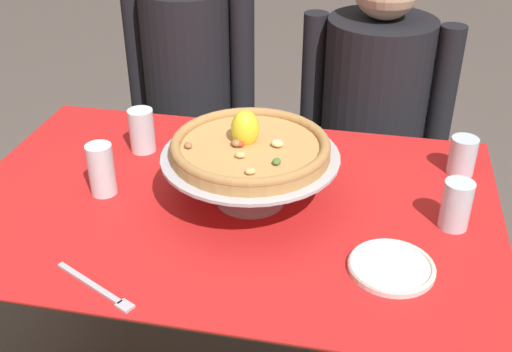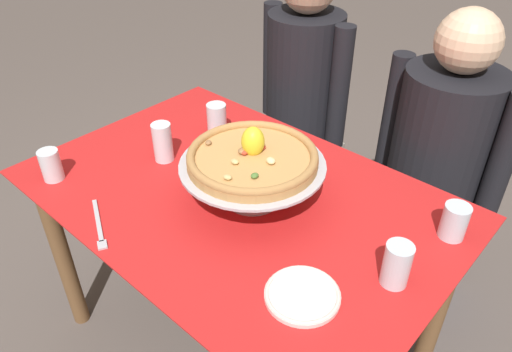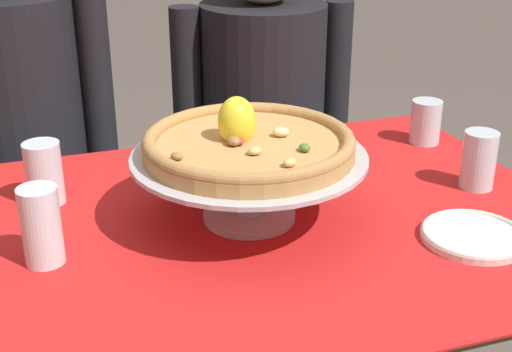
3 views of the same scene
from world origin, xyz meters
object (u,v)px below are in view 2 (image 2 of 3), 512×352
object	(u,v)px
pizza_stand	(253,172)
water_glass_front_left	(51,167)
water_glass_back_right	(454,223)
water_glass_side_right	(397,265)
dinner_fork	(99,226)
diner_right	(433,175)
pizza	(252,157)
side_plate	(302,295)
water_glass_side_left	(163,145)
diner_left	(301,112)
water_glass_back_left	(217,122)

from	to	relation	value
pizza_stand	water_glass_front_left	size ratio (longest dim) A/B	4.16
water_glass_back_right	water_glass_side_right	distance (m)	0.25
dinner_fork	diner_right	distance (m)	1.19
pizza_stand	water_glass_front_left	distance (m)	0.63
water_glass_side_right	pizza	bearing A→B (deg)	178.86
water_glass_side_right	side_plate	world-z (taller)	water_glass_side_right
side_plate	dinner_fork	world-z (taller)	side_plate
pizza	dinner_fork	world-z (taller)	pizza
side_plate	pizza	bearing A→B (deg)	149.58
pizza	dinner_fork	size ratio (longest dim) A/B	1.83
water_glass_side_left	diner_right	size ratio (longest dim) A/B	0.11
pizza_stand	diner_right	distance (m)	0.79
water_glass_side_right	side_plate	xyz separation A→B (m)	(-0.13, -0.19, -0.04)
water_glass_back_right	side_plate	bearing A→B (deg)	-110.81
pizza	diner_left	bearing A→B (deg)	117.17
water_glass_back_left	dinner_fork	world-z (taller)	water_glass_back_left
water_glass_side_left	dinner_fork	bearing A→B (deg)	-68.54
pizza	water_glass_side_right	distance (m)	0.48
water_glass_back_right	diner_right	world-z (taller)	diner_right
water_glass_side_right	dinner_fork	distance (m)	0.79
water_glass_back_left	diner_right	size ratio (longest dim) A/B	0.10
water_glass_side_right	diner_left	size ratio (longest dim) A/B	0.09
water_glass_side_left	side_plate	world-z (taller)	water_glass_side_left
side_plate	dinner_fork	bearing A→B (deg)	-162.35
pizza_stand	diner_right	bearing A→B (deg)	68.92
pizza	water_glass_side_left	size ratio (longest dim) A/B	2.82
pizza	water_glass_back_left	size ratio (longest dim) A/B	3.07
water_glass_back_left	dinner_fork	distance (m)	0.58
water_glass_side_left	water_glass_back_right	world-z (taller)	water_glass_side_left
pizza	water_glass_front_left	size ratio (longest dim) A/B	3.69
pizza_stand	water_glass_back_right	xyz separation A→B (m)	(0.50, 0.24, -0.05)
side_plate	diner_right	size ratio (longest dim) A/B	0.15
dinner_fork	pizza	bearing A→B (deg)	59.22
water_glass_front_left	water_glass_side_right	bearing A→B (deg)	18.44
dinner_fork	diner_left	world-z (taller)	diner_left
pizza	diner_left	distance (m)	0.87
water_glass_back_left	water_glass_back_right	world-z (taller)	water_glass_back_left
water_glass_front_left	dinner_fork	size ratio (longest dim) A/B	0.50
water_glass_back_right	diner_right	bearing A→B (deg)	116.75
water_glass_back_right	pizza	bearing A→B (deg)	-154.93
pizza	water_glass_back_left	distance (m)	0.40
water_glass_back_right	diner_left	xyz separation A→B (m)	(-0.88, 0.49, -0.18)
water_glass_side_left	diner_right	world-z (taller)	diner_right
water_glass_side_left	dinner_fork	size ratio (longest dim) A/B	0.65
pizza	water_glass_side_left	distance (m)	0.37
water_glass_back_left	pizza	bearing A→B (deg)	-28.65
pizza	side_plate	xyz separation A→B (m)	(0.34, -0.20, -0.14)
water_glass_front_left	diner_right	bearing A→B (deg)	52.52
water_glass_back_left	side_plate	xyz separation A→B (m)	(0.68, -0.38, -0.04)
water_glass_front_left	pizza_stand	bearing A→B (deg)	32.86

